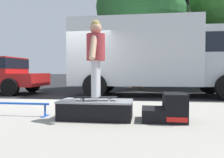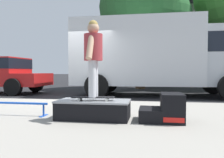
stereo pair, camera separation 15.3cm
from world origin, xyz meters
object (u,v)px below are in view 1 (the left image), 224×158
(grind_rail, at_px, (17,106))
(skateboard, at_px, (96,98))
(kicker_ramp, at_px, (168,109))
(box_truck, at_px, (158,54))
(skater_kid, at_px, (96,52))
(skate_box, at_px, (96,109))
(street_tree_neighbour, at_px, (142,10))

(grind_rail, height_order, skateboard, skateboard)
(kicker_ramp, xyz_separation_m, skateboard, (-1.29, -0.04, 0.20))
(grind_rail, bearing_deg, box_truck, 59.51)
(kicker_ramp, distance_m, skater_kid, 1.65)
(grind_rail, distance_m, skater_kid, 1.94)
(skate_box, bearing_deg, kicker_ramp, -0.02)
(grind_rail, bearing_deg, skate_box, -2.47)
(skateboard, bearing_deg, street_tree_neighbour, 85.13)
(skate_box, distance_m, grind_rail, 1.63)
(skateboard, relative_size, street_tree_neighbour, 0.11)
(kicker_ramp, xyz_separation_m, skater_kid, (-1.29, -0.04, 1.03))
(skateboard, bearing_deg, box_truck, 74.90)
(street_tree_neighbour, bearing_deg, skate_box, -94.94)
(skateboard, xyz_separation_m, box_truck, (1.44, 5.33, 1.18))
(grind_rail, bearing_deg, skater_kid, -4.00)
(skateboard, bearing_deg, grind_rail, 176.00)
(kicker_ramp, bearing_deg, skateboard, -178.05)
(skate_box, bearing_deg, street_tree_neighbour, 85.06)
(skateboard, distance_m, street_tree_neighbour, 9.83)
(skate_box, bearing_deg, skateboard, -80.62)
(skate_box, distance_m, box_truck, 5.66)
(skater_kid, bearing_deg, grind_rail, 176.00)
(grind_rail, height_order, skater_kid, skater_kid)
(skate_box, xyz_separation_m, skateboard, (0.01, -0.04, 0.21))
(skateboard, xyz_separation_m, street_tree_neighbour, (0.76, 8.97, 3.94))
(skate_box, height_order, skater_kid, skater_kid)
(skate_box, relative_size, box_truck, 0.19)
(skate_box, bearing_deg, skater_kid, -80.62)
(box_truck, bearing_deg, skater_kid, -105.10)
(grind_rail, xyz_separation_m, skateboard, (1.63, -0.11, 0.21))
(skateboard, distance_m, skater_kid, 0.83)
(box_truck, bearing_deg, skate_box, -105.29)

